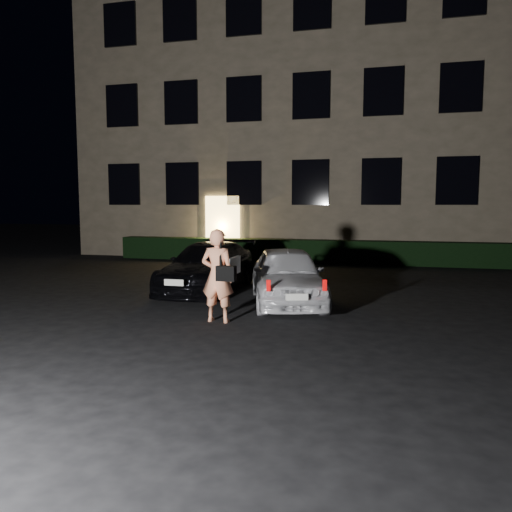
# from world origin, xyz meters

# --- Properties ---
(ground) EXTENTS (80.00, 80.00, 0.00)m
(ground) POSITION_xyz_m (0.00, 0.00, 0.00)
(ground) COLOR black
(ground) RESTS_ON ground
(building) EXTENTS (20.00, 8.11, 12.00)m
(building) POSITION_xyz_m (-0.00, 14.99, 6.00)
(building) COLOR brown
(building) RESTS_ON ground
(hedge) EXTENTS (15.00, 0.70, 0.85)m
(hedge) POSITION_xyz_m (0.00, 10.50, 0.42)
(hedge) COLOR black
(hedge) RESTS_ON ground
(sedan) EXTENTS (1.78, 4.22, 1.20)m
(sedan) POSITION_xyz_m (-1.52, 3.77, 0.60)
(sedan) COLOR black
(sedan) RESTS_ON ground
(hatch) EXTENTS (2.45, 3.93, 1.25)m
(hatch) POSITION_xyz_m (0.71, 2.62, 0.62)
(hatch) COLOR white
(hatch) RESTS_ON ground
(man) EXTENTS (0.71, 0.45, 1.72)m
(man) POSITION_xyz_m (-0.19, 0.59, 0.87)
(man) COLOR #FF9C70
(man) RESTS_ON ground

